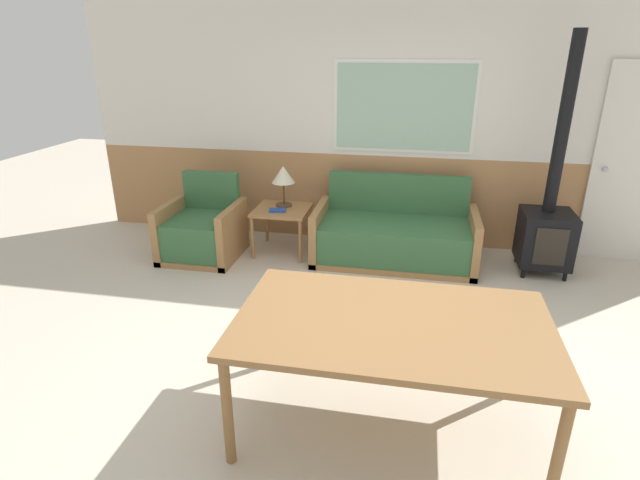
# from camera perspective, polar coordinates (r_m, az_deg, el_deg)

# --- Properties ---
(ground_plane) EXTENTS (16.00, 16.00, 0.00)m
(ground_plane) POSITION_cam_1_polar(r_m,az_deg,el_deg) (3.80, 4.91, -14.48)
(ground_plane) COLOR beige
(wall_back) EXTENTS (7.20, 0.09, 2.70)m
(wall_back) POSITION_cam_1_polar(r_m,az_deg,el_deg) (5.76, 8.46, 12.69)
(wall_back) COLOR #AD7A4C
(wall_back) RESTS_ON ground_plane
(couch) EXTENTS (1.72, 0.85, 0.88)m
(couch) POSITION_cam_1_polar(r_m,az_deg,el_deg) (5.48, 8.49, 0.35)
(couch) COLOR #9E7042
(couch) RESTS_ON ground_plane
(armchair) EXTENTS (0.80, 0.80, 0.88)m
(armchair) POSITION_cam_1_polar(r_m,az_deg,el_deg) (5.68, -13.24, 0.86)
(armchair) COLOR #9E7042
(armchair) RESTS_ON ground_plane
(side_table) EXTENTS (0.60, 0.60, 0.51)m
(side_table) POSITION_cam_1_polar(r_m,az_deg,el_deg) (5.60, -4.35, 2.90)
(side_table) COLOR #9E7042
(side_table) RESTS_ON ground_plane
(table_lamp) EXTENTS (0.26, 0.26, 0.46)m
(table_lamp) POSITION_cam_1_polar(r_m,az_deg,el_deg) (5.58, -4.22, 7.30)
(table_lamp) COLOR #4C3823
(table_lamp) RESTS_ON side_table
(book_stack) EXTENTS (0.20, 0.14, 0.02)m
(book_stack) POSITION_cam_1_polar(r_m,az_deg,el_deg) (5.48, -4.89, 3.40)
(book_stack) COLOR #234799
(book_stack) RESTS_ON side_table
(dining_table) EXTENTS (1.83, 1.09, 0.74)m
(dining_table) POSITION_cam_1_polar(r_m,az_deg,el_deg) (2.98, 8.24, -10.13)
(dining_table) COLOR olive
(dining_table) RESTS_ON ground_plane
(wood_stove) EXTENTS (0.50, 0.51, 2.36)m
(wood_stove) POSITION_cam_1_polar(r_m,az_deg,el_deg) (5.55, 24.58, 2.00)
(wood_stove) COLOR black
(wood_stove) RESTS_ON ground_plane
(entry_door) EXTENTS (0.90, 0.09, 2.09)m
(entry_door) POSITION_cam_1_polar(r_m,az_deg,el_deg) (6.19, 32.57, 7.16)
(entry_door) COLOR silver
(entry_door) RESTS_ON ground_plane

